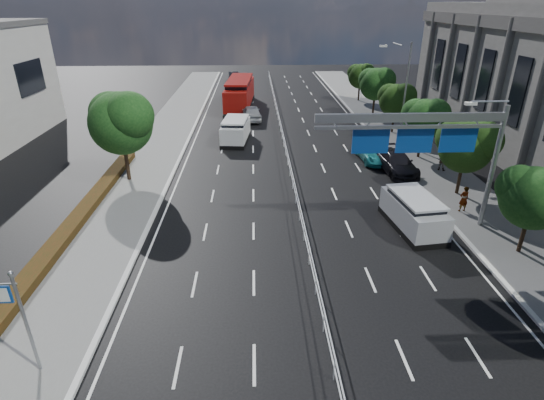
{
  "coord_description": "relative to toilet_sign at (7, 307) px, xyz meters",
  "views": [
    {
      "loc": [
        -2.63,
        -11.55,
        12.14
      ],
      "look_at": [
        -1.76,
        9.09,
        2.4
      ],
      "focal_mm": 28.0,
      "sensor_mm": 36.0,
      "label": 1
    }
  ],
  "objects": [
    {
      "name": "kerb_near",
      "position": [
        1.95,
        0.0,
        -2.87
      ],
      "size": [
        0.25,
        140.0,
        0.15
      ],
      "primitive_type": "cube",
      "color": "silver",
      "rests_on": "ground"
    },
    {
      "name": "far_tree_d",
      "position": [
        22.2,
        14.48,
        0.74
      ],
      "size": [
        3.85,
        3.59,
        5.34
      ],
      "color": "black",
      "rests_on": "ground"
    },
    {
      "name": "toilet_sign",
      "position": [
        0.0,
        0.0,
        0.0
      ],
      "size": [
        1.62,
        0.18,
        4.34
      ],
      "color": "gray",
      "rests_on": "ground"
    },
    {
      "name": "far_tree_h",
      "position": [
        22.2,
        44.48,
        0.48
      ],
      "size": [
        3.41,
        3.18,
        4.91
      ],
      "color": "black",
      "rests_on": "ground"
    },
    {
      "name": "parked_car_dark",
      "position": [
        19.25,
        19.0,
        -2.17
      ],
      "size": [
        2.66,
        5.51,
        1.55
      ],
      "primitive_type": "imported",
      "rotation": [
        0.0,
        0.0,
        0.1
      ],
      "color": "black",
      "rests_on": "ground"
    },
    {
      "name": "streetlight_far",
      "position": [
        21.46,
        26.0,
        2.27
      ],
      "size": [
        2.78,
        2.4,
        9.0
      ],
      "color": "gray",
      "rests_on": "ground"
    },
    {
      "name": "overhead_gantry",
      "position": [
        17.69,
        10.05,
        2.66
      ],
      "size": [
        10.24,
        0.38,
        7.45
      ],
      "color": "gray",
      "rests_on": "ground"
    },
    {
      "name": "parked_car_teal",
      "position": [
        18.16,
        21.52,
        -2.3
      ],
      "size": [
        2.39,
        4.77,
        1.3
      ],
      "primitive_type": "imported",
      "rotation": [
        0.0,
        0.0,
        0.05
      ],
      "color": "teal",
      "rests_on": "ground"
    },
    {
      "name": "near_tree_back",
      "position": [
        -0.99,
        17.97,
        1.67
      ],
      "size": [
        4.84,
        4.51,
        6.69
      ],
      "color": "black",
      "rests_on": "ground"
    },
    {
      "name": "white_minivan",
      "position": [
        6.53,
        27.33,
        -1.85
      ],
      "size": [
        2.77,
        5.33,
        2.22
      ],
      "rotation": [
        0.0,
        0.0,
        -0.11
      ],
      "color": "black",
      "rests_on": "ground"
    },
    {
      "name": "far_tree_g",
      "position": [
        22.2,
        36.98,
        0.81
      ],
      "size": [
        3.96,
        3.69,
        5.45
      ],
      "color": "black",
      "rests_on": "ground"
    },
    {
      "name": "ground",
      "position": [
        10.95,
        0.0,
        -2.94
      ],
      "size": [
        160.0,
        160.0,
        0.0
      ],
      "primitive_type": "plane",
      "color": "black",
      "rests_on": "ground"
    },
    {
      "name": "near_car_silver",
      "position": [
        8.01,
        35.3,
        -2.11
      ],
      "size": [
        2.39,
        5.05,
        1.67
      ],
      "primitive_type": "imported",
      "rotation": [
        0.0,
        0.0,
        3.23
      ],
      "color": "#9DA0A3",
      "rests_on": "ground"
    },
    {
      "name": "sidewalk_near",
      "position": [
        -0.55,
        0.0,
        -2.87
      ],
      "size": [
        5.0,
        140.0,
        0.14
      ],
      "primitive_type": "cube",
      "color": "slate",
      "rests_on": "ground"
    },
    {
      "name": "hedge_near",
      "position": [
        -2.35,
        5.0,
        -2.58
      ],
      "size": [
        1.0,
        36.0,
        0.44
      ],
      "primitive_type": "cube",
      "color": "black",
      "rests_on": "sidewalk_near"
    },
    {
      "name": "median_fence",
      "position": [
        10.95,
        22.5,
        -2.42
      ],
      "size": [
        0.05,
        85.0,
        1.02
      ],
      "color": "silver",
      "rests_on": "ground"
    },
    {
      "name": "silver_minivan",
      "position": [
        17.45,
        9.98,
        -1.93
      ],
      "size": [
        2.73,
        5.21,
        2.07
      ],
      "rotation": [
        0.0,
        0.0,
        0.13
      ],
      "color": "black",
      "rests_on": "ground"
    },
    {
      "name": "near_car_dark",
      "position": [
        4.95,
        61.16,
        -2.19
      ],
      "size": [
        2.05,
        4.73,
        1.51
      ],
      "primitive_type": "imported",
      "rotation": [
        0.0,
        0.0,
        3.24
      ],
      "color": "black",
      "rests_on": "ground"
    },
    {
      "name": "pedestrian_b",
      "position": [
        22.8,
        18.88,
        -2.02
      ],
      "size": [
        0.97,
        0.95,
        1.57
      ],
      "primitive_type": "imported",
      "rotation": [
        0.0,
        0.0,
        2.44
      ],
      "color": "gray",
      "rests_on": "sidewalk_far"
    },
    {
      "name": "red_bus",
      "position": [
        6.55,
        41.73,
        -1.12
      ],
      "size": [
        3.63,
        11.9,
        3.51
      ],
      "rotation": [
        0.0,
        0.0,
        -0.07
      ],
      "color": "black",
      "rests_on": "ground"
    },
    {
      "name": "far_tree_f",
      "position": [
        22.2,
        29.48,
        0.55
      ],
      "size": [
        3.52,
        3.28,
        5.02
      ],
      "color": "black",
      "rests_on": "ground"
    },
    {
      "name": "far_tree_e",
      "position": [
        22.2,
        21.98,
        0.61
      ],
      "size": [
        3.63,
        3.38,
        5.13
      ],
      "color": "black",
      "rests_on": "ground"
    },
    {
      "name": "pedestrian_a",
      "position": [
        21.25,
        11.77,
        -1.97
      ],
      "size": [
        0.66,
        0.48,
        1.66
      ],
      "primitive_type": "imported",
      "rotation": [
        0.0,
        0.0,
        3.29
      ],
      "color": "gray",
      "rests_on": "sidewalk_far"
    },
    {
      "name": "far_tree_c",
      "position": [
        22.2,
        6.98,
        0.48
      ],
      "size": [
        3.52,
        3.28,
        4.94
      ],
      "color": "black",
      "rests_on": "ground"
    }
  ]
}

